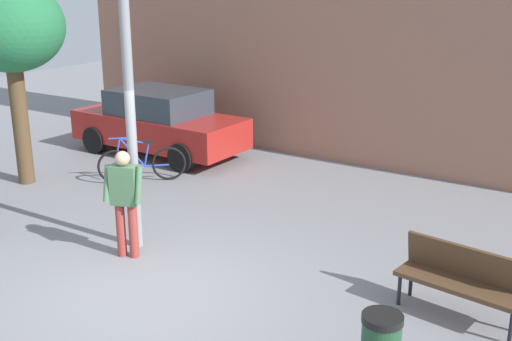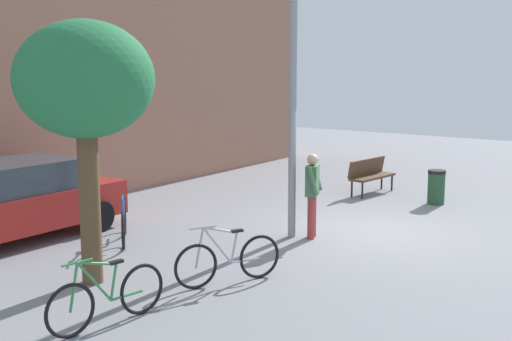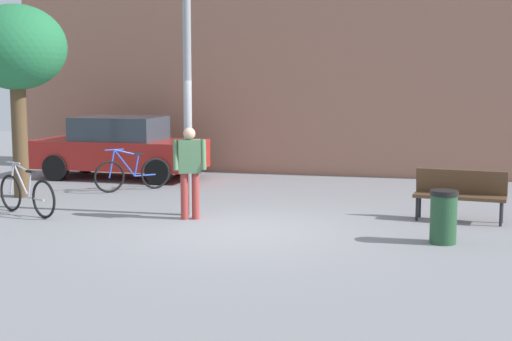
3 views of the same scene
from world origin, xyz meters
name	(u,v)px [view 1 (image 1 of 3)]	position (x,y,z in m)	size (l,w,h in m)	color
ground_plane	(152,292)	(0.00, 0.00, 0.00)	(36.00, 36.00, 0.00)	gray
building_facade	(390,18)	(0.00, 8.02, 3.20)	(16.28, 2.00, 6.39)	#9E6B56
lamppost	(128,77)	(-1.23, 1.05, 2.69)	(0.28, 0.28, 4.82)	gray
person_by_lamppost	(125,197)	(-1.08, 0.67, 0.97)	(0.63, 0.43, 1.67)	#9E3833
park_bench	(463,276)	(3.67, 1.69, 0.55)	(1.65, 0.67, 0.92)	#513823
plaza_tree	(10,29)	(-5.38, 2.14, 3.11)	(2.10, 2.10, 4.06)	brown
bicycle_blue	(142,164)	(-3.42, 3.49, 0.38)	(1.31, 1.32, 0.97)	black
parked_car_red	(159,122)	(-4.51, 5.29, 0.77)	(4.22, 1.85, 1.55)	#AD231E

